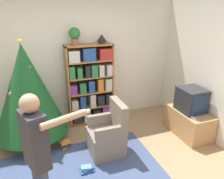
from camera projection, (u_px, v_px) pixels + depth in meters
wall_back at (71, 62)px, 4.49m from camera, size 8.00×0.10×2.60m
area_rug at (82, 179)px, 3.20m from camera, size 2.49×1.86×0.01m
bookshelf at (91, 84)px, 4.56m from camera, size 0.96×0.30×1.69m
tv_stand at (188, 122)px, 4.29m from camera, size 0.51×0.94×0.51m
television at (191, 100)px, 4.11m from camera, size 0.44×0.48×0.45m
game_remote at (193, 118)px, 3.90m from camera, size 0.04×0.12×0.02m
christmas_tree at (27, 90)px, 3.78m from camera, size 1.27×1.27×1.90m
armchair at (108, 135)px, 3.72m from camera, size 0.57×0.56×0.92m
standing_person at (38, 153)px, 2.25m from camera, size 0.72×0.44×1.63m
potted_plant at (75, 35)px, 4.11m from camera, size 0.22×0.22×0.33m
table_lamp at (102, 38)px, 4.32m from camera, size 0.20×0.20×0.18m
book_pile_near_tree at (65, 144)px, 3.93m from camera, size 0.22×0.19×0.12m
book_pile_by_chair at (87, 169)px, 3.36m from camera, size 0.23×0.17×0.09m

